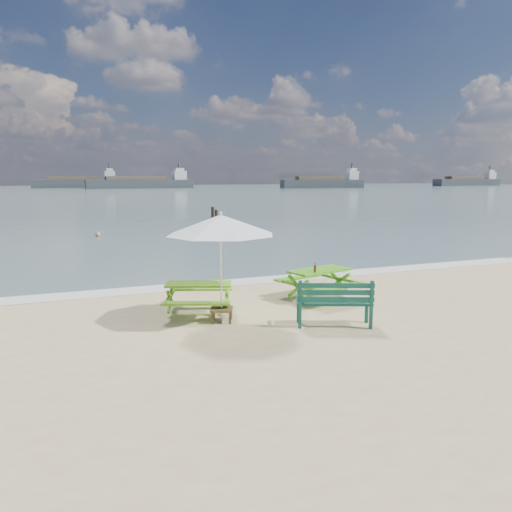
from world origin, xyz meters
name	(u,v)px	position (x,y,z in m)	size (l,w,h in m)	color
sea	(83,193)	(0.00, 85.00, 0.00)	(300.00, 300.00, 0.00)	slate
foam_strip	(222,283)	(0.00, 4.60, 0.01)	(22.00, 0.90, 0.01)	silver
picnic_table_left	(199,299)	(-1.41, 1.88, 0.33)	(1.88, 1.97, 0.68)	#66AC1A
picnic_table_right	(319,285)	(1.68, 2.04, 0.35)	(1.91, 2.04, 0.73)	#49A318
park_bench	(334,312)	(0.88, -0.01, 0.29)	(1.58, 1.04, 0.92)	#104637
side_table	(222,315)	(-1.15, 1.06, 0.15)	(0.58, 0.58, 0.29)	brown
patio_umbrella	(221,225)	(-1.15, 1.06, 2.02)	(2.91, 2.91, 2.22)	silver
beer_bottle	(315,269)	(1.39, 1.76, 0.81)	(0.06, 0.06, 0.23)	brown
swimmer	(98,247)	(-2.41, 17.37, -0.53)	(0.65, 0.52, 1.57)	tan
mooring_pilings	(214,219)	(4.43, 19.95, 0.46)	(0.58, 0.78, 1.40)	black
cargo_ships	(268,183)	(48.80, 116.34, 1.18)	(138.90, 31.02, 4.40)	#363C40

